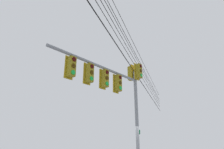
{
  "coord_description": "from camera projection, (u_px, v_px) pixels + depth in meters",
  "views": [
    {
      "loc": [
        11.77,
        -1.61,
        1.48
      ],
      "look_at": [
        1.83,
        -1.62,
        5.05
      ],
      "focal_mm": 31.77,
      "sensor_mm": 36.0,
      "label": 1
    }
  ],
  "objects": [
    {
      "name": "signal_mast_assembly",
      "position": [
        117.0,
        85.0,
        10.7
      ],
      "size": [
        5.07,
        4.5,
        6.3
      ],
      "color": "gray",
      "rests_on": "ground"
    },
    {
      "name": "overhead_wire_span",
      "position": [
        138.0,
        66.0,
        13.69
      ],
      "size": [
        24.46,
        8.46,
        2.48
      ],
      "color": "black"
    },
    {
      "name": "route_sign_primary",
      "position": [
        139.0,
        144.0,
        14.62
      ],
      "size": [
        0.35,
        0.13,
        2.64
      ],
      "color": "slate",
      "rests_on": "ground"
    }
  ]
}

